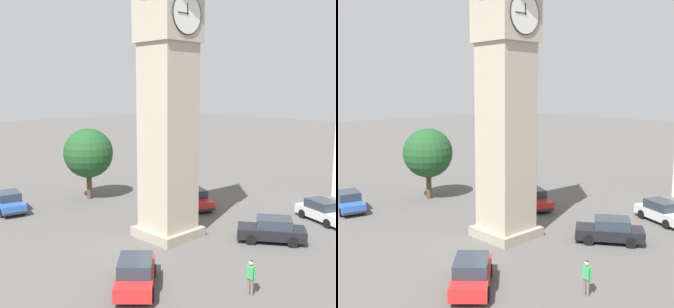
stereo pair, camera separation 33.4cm
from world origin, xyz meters
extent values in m
plane|color=#565451|center=(0.00, 0.00, 0.00)|extent=(200.00, 200.00, 0.00)
cube|color=gray|center=(0.00, 0.00, 0.30)|extent=(3.44, 3.44, 0.60)
cube|color=#ADA38E|center=(0.00, 0.00, 6.35)|extent=(2.75, 2.75, 11.49)
cube|color=#ADA38E|center=(0.00, 0.00, 13.61)|extent=(3.08, 3.08, 3.03)
cylinder|color=white|center=(0.00, 1.57, 13.61)|extent=(2.31, 0.04, 2.31)
torus|color=black|center=(0.00, 1.58, 13.61)|extent=(2.37, 0.06, 2.37)
cube|color=black|center=(0.00, 1.61, 13.86)|extent=(0.05, 0.02, 0.65)
cube|color=black|center=(0.35, 1.61, 13.61)|extent=(0.88, 0.02, 0.04)
cylinder|color=white|center=(0.00, -1.57, 13.61)|extent=(2.31, 0.04, 2.31)
torus|color=black|center=(0.00, -1.58, 13.61)|extent=(2.37, 0.06, 2.37)
cube|color=silver|center=(-10.00, 5.60, 0.59)|extent=(3.02, 4.44, 0.64)
cube|color=#28333D|center=(-10.05, 5.46, 1.21)|extent=(2.19, 2.51, 0.64)
cylinder|color=black|center=(-8.82, 6.47, 0.32)|extent=(0.43, 0.68, 0.64)
cylinder|color=black|center=(-11.18, 4.72, 0.32)|extent=(0.43, 0.68, 0.64)
cylinder|color=black|center=(-9.68, 4.16, 0.32)|extent=(0.43, 0.68, 0.64)
cube|color=red|center=(-5.93, -3.14, 0.59)|extent=(3.23, 4.44, 0.64)
cube|color=#28333D|center=(-5.99, -3.28, 1.21)|extent=(2.28, 2.56, 0.64)
cylinder|color=black|center=(-6.15, -1.69, 0.32)|extent=(0.46, 0.67, 0.64)
cylinder|color=black|center=(-4.70, -2.35, 0.32)|extent=(0.46, 0.67, 0.64)
cylinder|color=black|center=(-7.16, -3.93, 0.32)|extent=(0.46, 0.67, 0.64)
cylinder|color=black|center=(-5.71, -4.59, 0.32)|extent=(0.46, 0.67, 0.64)
cube|color=black|center=(-5.10, -1.30, 0.37)|extent=(1.57, 0.79, 0.16)
cube|color=red|center=(6.09, 4.11, 0.59)|extent=(4.07, 4.13, 0.64)
cube|color=#28333D|center=(6.19, 4.21, 1.21)|extent=(2.58, 2.59, 0.64)
cylinder|color=black|center=(5.81, 2.67, 0.32)|extent=(0.60, 0.61, 0.64)
cylinder|color=black|center=(4.66, 3.78, 0.32)|extent=(0.60, 0.61, 0.64)
cylinder|color=black|center=(7.52, 4.43, 0.32)|extent=(0.60, 0.61, 0.64)
cylinder|color=black|center=(6.37, 5.55, 0.32)|extent=(0.60, 0.61, 0.64)
cube|color=black|center=(4.68, 2.66, 0.37)|extent=(1.28, 1.24, 0.16)
cube|color=#2D5BB7|center=(5.09, -12.32, 0.59)|extent=(2.52, 4.36, 0.64)
cube|color=#28333D|center=(5.06, -12.46, 1.21)|extent=(1.96, 2.38, 0.64)
cylinder|color=black|center=(4.56, -10.95, 0.32)|extent=(0.35, 0.67, 0.64)
cylinder|color=black|center=(6.13, -11.28, 0.32)|extent=(0.35, 0.67, 0.64)
cylinder|color=black|center=(4.05, -13.35, 0.32)|extent=(0.35, 0.67, 0.64)
cube|color=black|center=(5.51, -10.34, 0.37)|extent=(1.65, 0.47, 0.16)
cube|color=black|center=(-3.87, 5.19, 0.59)|extent=(3.76, 4.33, 0.64)
cube|color=#28333D|center=(-3.96, 5.31, 1.21)|extent=(2.49, 2.62, 0.64)
cylinder|color=black|center=(-2.50, 4.65, 0.32)|extent=(0.55, 0.65, 0.64)
cylinder|color=black|center=(-3.81, 3.73, 0.32)|extent=(0.55, 0.65, 0.64)
cylinder|color=black|center=(-3.93, 6.66, 0.32)|extent=(0.55, 0.65, 0.64)
cylinder|color=black|center=(-5.23, 5.73, 0.32)|extent=(0.55, 0.65, 0.64)
cube|color=black|center=(-2.70, 3.55, 0.37)|extent=(1.43, 1.06, 0.16)
cylinder|color=#706656|center=(2.77, 8.39, 0.41)|extent=(0.13, 0.13, 0.82)
cylinder|color=#706656|center=(2.77, 8.21, 0.41)|extent=(0.13, 0.13, 0.82)
cube|color=#3F9959|center=(2.77, 8.30, 1.12)|extent=(0.22, 0.36, 0.60)
cylinder|color=#3F9959|center=(2.76, 8.53, 1.07)|extent=(0.09, 0.09, 0.60)
cylinder|color=#3F9959|center=(2.77, 8.06, 1.07)|extent=(0.09, 0.09, 0.60)
sphere|color=beige|center=(2.77, 8.30, 1.57)|extent=(0.22, 0.22, 0.22)
sphere|color=black|center=(2.76, 8.30, 1.59)|extent=(0.20, 0.20, 0.20)
cylinder|color=brown|center=(-1.54, -11.34, 1.25)|extent=(0.44, 0.44, 2.50)
sphere|color=#1E4C23|center=(-1.54, -11.34, 3.97)|extent=(4.19, 4.19, 4.19)
camera|label=1|loc=(18.00, 18.67, 9.40)|focal=44.89mm
camera|label=2|loc=(17.76, 18.90, 9.40)|focal=44.89mm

